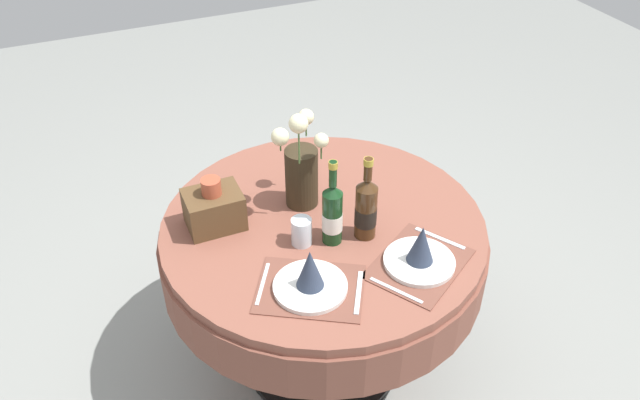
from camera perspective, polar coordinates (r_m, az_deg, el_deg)
ground at (r=2.86m, az=0.24°, el=-13.76°), size 8.00×8.00×0.00m
dining_table at (r=2.42m, az=0.28°, el=-4.62°), size 1.20×1.20×0.75m
place_setting_left at (r=2.04m, az=-0.88°, el=-6.99°), size 0.42×0.40×0.16m
place_setting_right at (r=2.15m, az=8.89°, el=-4.74°), size 0.43×0.40×0.16m
flower_vase at (r=2.32m, az=-1.71°, el=2.91°), size 0.18×0.22×0.42m
wine_bottle_left at (r=2.17m, az=1.11°, el=-1.18°), size 0.07×0.07×0.33m
wine_bottle_centre at (r=2.20m, az=4.11°, el=-0.69°), size 0.08×0.08×0.32m
tumbler_near_left at (r=2.20m, az=-1.65°, el=-2.82°), size 0.07×0.07×0.10m
woven_basket_side_left at (r=2.30m, az=-9.41°, el=-0.72°), size 0.20×0.15×0.20m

